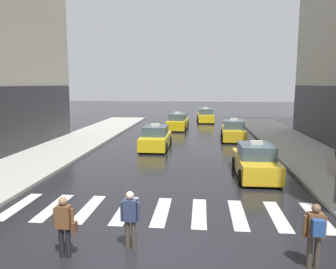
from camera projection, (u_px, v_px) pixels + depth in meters
ground_plane at (148, 253)px, 9.02m from camera, size 160.00×160.00×0.00m
crosswalk_markings at (162, 211)px, 11.97m from camera, size 11.30×2.80×0.01m
taxi_lead at (255, 162)px, 16.47m from camera, size 1.98×4.56×1.80m
taxi_second at (156, 138)px, 23.54m from camera, size 1.96×4.55×1.80m
taxi_third at (233, 131)px, 27.22m from camera, size 2.03×4.59×1.80m
taxi_fourth at (178, 122)px, 33.47m from camera, size 2.10×4.62×1.80m
taxi_fifth at (205, 116)px, 39.97m from camera, size 2.08×4.61×1.80m
pedestrian_with_backpack at (315, 231)px, 8.14m from camera, size 0.55×0.43×1.65m
pedestrian_with_handbag at (64, 224)px, 8.67m from camera, size 0.60×0.24×1.65m
pedestrian_plain_coat at (130, 216)px, 9.13m from camera, size 0.55×0.24×1.65m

